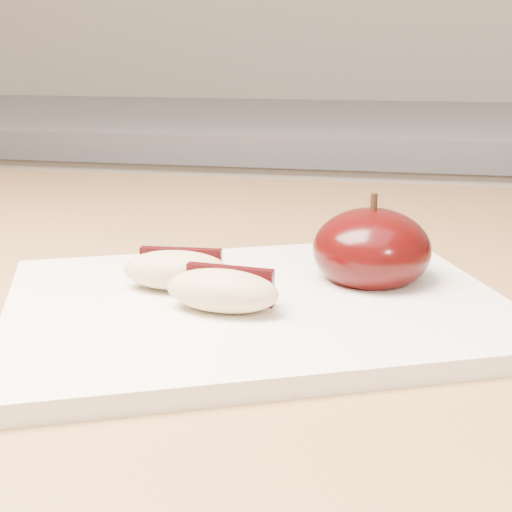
# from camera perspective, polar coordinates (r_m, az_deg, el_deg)

# --- Properties ---
(back_cabinet) EXTENTS (2.40, 0.62, 0.94)m
(back_cabinet) POSITION_cam_1_polar(r_m,az_deg,el_deg) (1.33, 5.49, -9.24)
(back_cabinet) COLOR silver
(back_cabinet) RESTS_ON ground
(cutting_board) EXTENTS (0.34, 0.30, 0.01)m
(cutting_board) POSITION_cam_1_polar(r_m,az_deg,el_deg) (0.42, -0.00, -4.04)
(cutting_board) COLOR white
(cutting_board) RESTS_ON island_counter
(apple_half) EXTENTS (0.09, 0.09, 0.06)m
(apple_half) POSITION_cam_1_polar(r_m,az_deg,el_deg) (0.45, 9.23, 0.51)
(apple_half) COLOR black
(apple_half) RESTS_ON cutting_board
(apple_wedge_a) EXTENTS (0.07, 0.04, 0.02)m
(apple_wedge_a) POSITION_cam_1_polar(r_m,az_deg,el_deg) (0.43, -6.35, -1.09)
(apple_wedge_a) COLOR tan
(apple_wedge_a) RESTS_ON cutting_board
(apple_wedge_b) EXTENTS (0.07, 0.04, 0.02)m
(apple_wedge_b) POSITION_cam_1_polar(r_m,az_deg,el_deg) (0.39, -2.65, -2.73)
(apple_wedge_b) COLOR tan
(apple_wedge_b) RESTS_ON cutting_board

